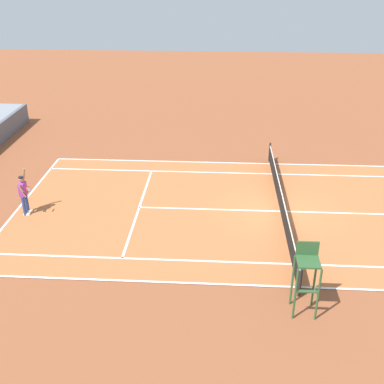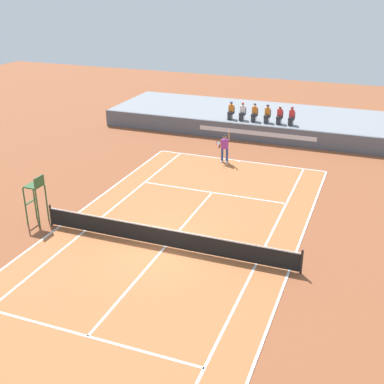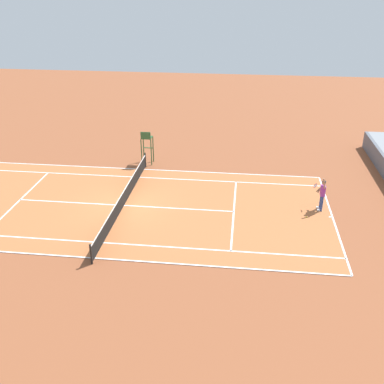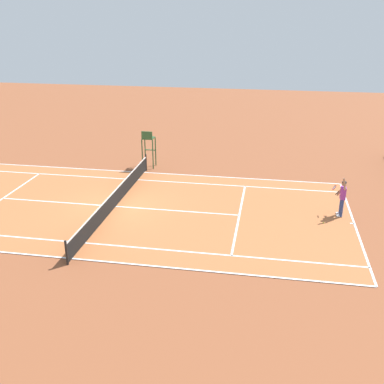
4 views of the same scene
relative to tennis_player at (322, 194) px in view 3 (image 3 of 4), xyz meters
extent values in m
plane|color=brown|center=(0.86, -11.32, -0.99)|extent=(80.00, 80.00, 0.00)
cube|color=#B76638|center=(0.86, -11.32, -0.98)|extent=(10.98, 23.78, 0.02)
cube|color=white|center=(0.86, 0.57, -0.97)|extent=(10.98, 0.10, 0.01)
cube|color=white|center=(-4.63, -11.32, -0.97)|extent=(0.10, 23.78, 0.01)
cube|color=white|center=(6.35, -11.32, -0.97)|extent=(0.10, 23.78, 0.01)
cube|color=white|center=(-3.25, -11.32, -0.97)|extent=(0.10, 23.78, 0.01)
cube|color=white|center=(4.97, -11.32, -0.97)|extent=(0.10, 23.78, 0.01)
cube|color=white|center=(0.86, -4.92, -0.97)|extent=(8.22, 0.10, 0.01)
cube|color=white|center=(0.86, -17.72, -0.97)|extent=(8.22, 0.10, 0.01)
cube|color=white|center=(0.86, -11.32, -0.97)|extent=(0.10, 12.80, 0.01)
cube|color=white|center=(0.86, 0.47, -0.97)|extent=(0.10, 0.20, 0.01)
cylinder|color=black|center=(-5.08, -11.32, -0.46)|extent=(0.10, 0.10, 1.07)
cylinder|color=black|center=(6.80, -11.32, -0.46)|extent=(0.10, 0.10, 1.07)
cube|color=black|center=(0.86, -11.32, -0.51)|extent=(11.78, 0.02, 0.84)
cube|color=white|center=(0.86, -11.32, -0.09)|extent=(11.78, 0.03, 0.06)
cylinder|color=navy|center=(0.17, 0.02, -0.53)|extent=(0.15, 0.15, 0.92)
cylinder|color=navy|center=(-0.15, 0.02, -0.53)|extent=(0.15, 0.15, 0.92)
cube|color=white|center=(0.17, -0.04, -0.94)|extent=(0.12, 0.28, 0.10)
cube|color=white|center=(-0.15, -0.04, -0.94)|extent=(0.12, 0.28, 0.10)
cube|color=purple|center=(0.01, 0.02, 0.23)|extent=(0.40, 0.24, 0.60)
sphere|color=#A37556|center=(0.01, 0.02, 0.70)|extent=(0.22, 0.22, 0.22)
cylinder|color=black|center=(0.01, 0.02, 0.79)|extent=(0.21, 0.21, 0.06)
cylinder|color=#A37556|center=(0.27, -0.02, 0.79)|extent=(0.09, 0.21, 0.61)
cylinder|color=#A37556|center=(-0.25, -0.08, 0.25)|extent=(0.09, 0.33, 0.56)
cylinder|color=black|center=(-0.30, -0.20, 0.12)|extent=(0.04, 0.19, 0.25)
torus|color=red|center=(-0.30, -0.38, 0.38)|extent=(0.31, 0.20, 0.26)
cylinder|color=silver|center=(-0.30, -0.38, 0.38)|extent=(0.27, 0.16, 0.22)
sphere|color=#D1E533|center=(1.06, -0.88, -0.96)|extent=(0.07, 0.07, 0.07)
cylinder|color=#2D562D|center=(-6.21, -11.67, -0.04)|extent=(0.07, 0.07, 1.90)
cylinder|color=#2D562D|center=(-6.21, -10.97, -0.04)|extent=(0.07, 0.07, 1.90)
cylinder|color=#2D562D|center=(-5.51, -11.67, -0.04)|extent=(0.07, 0.07, 1.90)
cylinder|color=#2D562D|center=(-5.51, -10.97, -0.04)|extent=(0.07, 0.07, 1.90)
cube|color=#2D562D|center=(-5.86, -11.32, 0.94)|extent=(0.70, 0.70, 0.06)
cube|color=#2D562D|center=(-5.51, -11.32, 1.21)|extent=(0.06, 0.70, 0.48)
cube|color=#2D562D|center=(-6.18, -11.32, 0.05)|extent=(0.10, 0.70, 0.04)
camera|label=1|loc=(-18.20, -8.48, 9.35)|focal=44.64mm
camera|label=2|loc=(8.86, -28.94, 10.07)|focal=46.93mm
camera|label=3|loc=(23.60, -4.60, 11.16)|focal=42.11mm
camera|label=4|loc=(21.77, -3.61, 8.47)|focal=43.06mm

